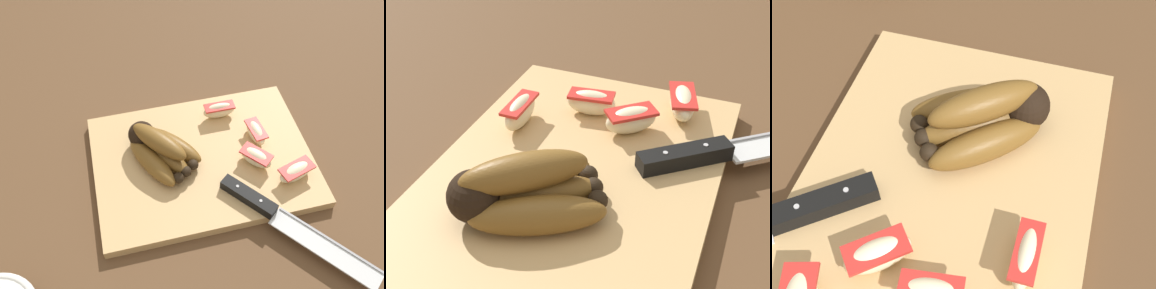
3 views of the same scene
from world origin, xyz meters
The scene contains 5 objects.
ground_plane centered at (0.00, 0.00, 0.00)m, with size 6.00×6.00×0.00m, color brown.
cutting_board centered at (-0.01, -0.02, 0.01)m, with size 0.39×0.28×0.02m, color tan.
banana_bunch centered at (0.07, -0.04, 0.05)m, with size 0.14×0.15×0.07m.
apple_wedge_middle centered at (-0.06, -0.10, 0.04)m, with size 0.06×0.02×0.03m.
apple_wedge_far centered at (-0.09, 0.02, 0.04)m, with size 0.06×0.06×0.03m.
Camera 3 is at (-0.24, -0.10, 0.43)m, focal length 46.65 mm.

